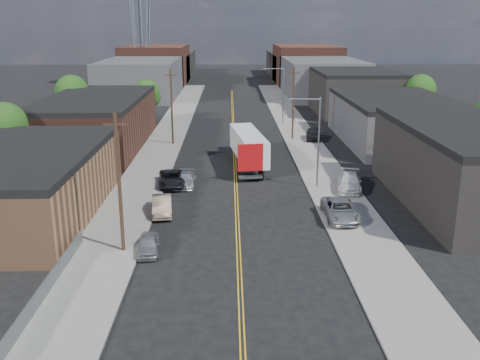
{
  "coord_description": "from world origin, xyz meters",
  "views": [
    {
      "loc": [
        -0.6,
        -25.28,
        15.67
      ],
      "look_at": [
        0.29,
        19.49,
        2.5
      ],
      "focal_mm": 40.0,
      "sensor_mm": 36.0,
      "label": 1
    }
  ],
  "objects_px": {
    "car_left_a": "(148,244)",
    "car_right_lot_a": "(340,210)",
    "car_right_lot_b": "(350,182)",
    "car_right_lot_c": "(313,134)",
    "semi_truck": "(248,145)",
    "car_left_b": "(162,205)",
    "car_left_c": "(172,179)",
    "car_ahead_truck": "(245,135)",
    "car_left_d": "(186,180)"
  },
  "relations": [
    {
      "from": "car_left_a",
      "to": "car_left_d",
      "type": "bearing_deg",
      "value": 80.51
    },
    {
      "from": "semi_truck",
      "to": "car_right_lot_b",
      "type": "distance_m",
      "value": 14.37
    },
    {
      "from": "semi_truck",
      "to": "car_left_b",
      "type": "bearing_deg",
      "value": -122.55
    },
    {
      "from": "car_right_lot_a",
      "to": "car_ahead_truck",
      "type": "xyz_separation_m",
      "value": [
        -6.99,
        31.49,
        -0.11
      ]
    },
    {
      "from": "car_right_lot_a",
      "to": "car_right_lot_c",
      "type": "height_order",
      "value": "car_right_lot_c"
    },
    {
      "from": "car_left_c",
      "to": "car_left_d",
      "type": "distance_m",
      "value": 1.4
    },
    {
      "from": "car_right_lot_c",
      "to": "car_ahead_truck",
      "type": "distance_m",
      "value": 9.51
    },
    {
      "from": "car_left_a",
      "to": "car_right_lot_a",
      "type": "bearing_deg",
      "value": 18.06
    },
    {
      "from": "car_left_b",
      "to": "car_right_lot_c",
      "type": "distance_m",
      "value": 34.09
    },
    {
      "from": "car_right_lot_c",
      "to": "car_left_b",
      "type": "bearing_deg",
      "value": -113.9
    },
    {
      "from": "car_left_a",
      "to": "car_right_lot_c",
      "type": "height_order",
      "value": "car_right_lot_c"
    },
    {
      "from": "car_left_d",
      "to": "car_right_lot_a",
      "type": "bearing_deg",
      "value": -36.02
    },
    {
      "from": "car_ahead_truck",
      "to": "car_right_lot_b",
      "type": "bearing_deg",
      "value": -61.9
    },
    {
      "from": "semi_truck",
      "to": "car_right_lot_b",
      "type": "relative_size",
      "value": 2.91
    },
    {
      "from": "car_right_lot_a",
      "to": "car_right_lot_b",
      "type": "xyz_separation_m",
      "value": [
        2.51,
        8.0,
        0.0
      ]
    },
    {
      "from": "semi_truck",
      "to": "car_right_lot_c",
      "type": "height_order",
      "value": "semi_truck"
    },
    {
      "from": "car_left_b",
      "to": "car_left_c",
      "type": "height_order",
      "value": "car_left_b"
    },
    {
      "from": "car_left_a",
      "to": "car_left_b",
      "type": "bearing_deg",
      "value": 85.45
    },
    {
      "from": "car_left_b",
      "to": "car_left_c",
      "type": "xyz_separation_m",
      "value": [
        0.0,
        8.17,
        -0.01
      ]
    },
    {
      "from": "car_right_lot_a",
      "to": "car_right_lot_b",
      "type": "distance_m",
      "value": 8.38
    },
    {
      "from": "car_left_a",
      "to": "car_left_b",
      "type": "distance_m",
      "value": 8.04
    },
    {
      "from": "car_left_a",
      "to": "car_right_lot_b",
      "type": "bearing_deg",
      "value": 34.67
    },
    {
      "from": "car_left_c",
      "to": "car_right_lot_b",
      "type": "distance_m",
      "value": 17.52
    },
    {
      "from": "car_left_c",
      "to": "car_ahead_truck",
      "type": "xyz_separation_m",
      "value": [
        7.9,
        21.49,
        0.07
      ]
    },
    {
      "from": "car_left_a",
      "to": "car_left_d",
      "type": "xyz_separation_m",
      "value": [
        1.4,
        16.2,
        0.0
      ]
    },
    {
      "from": "car_left_c",
      "to": "car_right_lot_b",
      "type": "xyz_separation_m",
      "value": [
        17.4,
        -2.0,
        0.17
      ]
    },
    {
      "from": "semi_truck",
      "to": "car_left_a",
      "type": "height_order",
      "value": "semi_truck"
    },
    {
      "from": "car_left_a",
      "to": "car_ahead_truck",
      "type": "xyz_separation_m",
      "value": [
        7.9,
        37.69,
        0.18
      ]
    },
    {
      "from": "semi_truck",
      "to": "car_right_lot_a",
      "type": "distance_m",
      "value": 20.0
    },
    {
      "from": "car_left_b",
      "to": "car_right_lot_c",
      "type": "xyz_separation_m",
      "value": [
        17.4,
        29.32,
        0.2
      ]
    },
    {
      "from": "car_left_a",
      "to": "car_right_lot_b",
      "type": "relative_size",
      "value": 0.7
    },
    {
      "from": "car_left_b",
      "to": "car_left_c",
      "type": "distance_m",
      "value": 8.17
    },
    {
      "from": "semi_truck",
      "to": "car_left_a",
      "type": "distance_m",
      "value": 26.17
    },
    {
      "from": "car_left_c",
      "to": "car_right_lot_c",
      "type": "relative_size",
      "value": 1.14
    },
    {
      "from": "car_left_a",
      "to": "car_right_lot_c",
      "type": "relative_size",
      "value": 0.79
    },
    {
      "from": "car_right_lot_b",
      "to": "car_ahead_truck",
      "type": "bearing_deg",
      "value": 123.68
    },
    {
      "from": "car_right_lot_b",
      "to": "car_ahead_truck",
      "type": "height_order",
      "value": "car_right_lot_b"
    },
    {
      "from": "car_right_lot_c",
      "to": "car_ahead_truck",
      "type": "xyz_separation_m",
      "value": [
        -9.5,
        0.34,
        -0.14
      ]
    },
    {
      "from": "car_left_c",
      "to": "car_right_lot_a",
      "type": "xyz_separation_m",
      "value": [
        14.89,
        -10.0,
        0.17
      ]
    },
    {
      "from": "car_right_lot_a",
      "to": "car_right_lot_b",
      "type": "bearing_deg",
      "value": 72.49
    },
    {
      "from": "semi_truck",
      "to": "car_left_a",
      "type": "xyz_separation_m",
      "value": [
        -7.9,
        -24.89,
        -1.64
      ]
    },
    {
      "from": "car_right_lot_c",
      "to": "car_left_d",
      "type": "bearing_deg",
      "value": -120.32
    },
    {
      "from": "car_left_c",
      "to": "car_right_lot_a",
      "type": "height_order",
      "value": "car_right_lot_a"
    },
    {
      "from": "semi_truck",
      "to": "car_ahead_truck",
      "type": "height_order",
      "value": "semi_truck"
    },
    {
      "from": "car_left_b",
      "to": "car_right_lot_b",
      "type": "distance_m",
      "value": 18.46
    },
    {
      "from": "car_ahead_truck",
      "to": "car_left_a",
      "type": "bearing_deg",
      "value": -95.75
    },
    {
      "from": "car_right_lot_b",
      "to": "car_left_d",
      "type": "bearing_deg",
      "value": -175.46
    },
    {
      "from": "car_right_lot_b",
      "to": "car_right_lot_c",
      "type": "relative_size",
      "value": 1.12
    },
    {
      "from": "car_left_d",
      "to": "car_left_a",
      "type": "bearing_deg",
      "value": -94.41
    },
    {
      "from": "car_left_b",
      "to": "car_right_lot_c",
      "type": "height_order",
      "value": "car_right_lot_c"
    }
  ]
}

